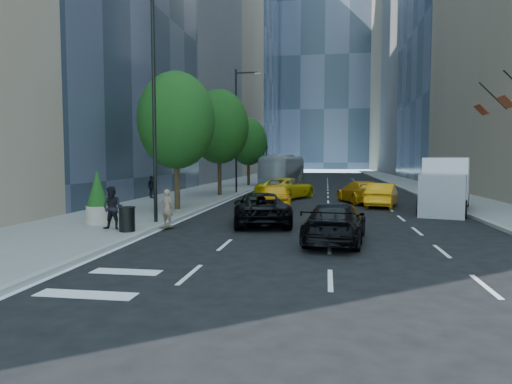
% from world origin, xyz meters
% --- Properties ---
extents(ground, '(160.00, 160.00, 0.00)m').
position_xyz_m(ground, '(0.00, 0.00, 0.00)').
color(ground, black).
rests_on(ground, ground).
extents(sidewalk_left, '(6.00, 120.00, 0.15)m').
position_xyz_m(sidewalk_left, '(-9.00, 30.00, 0.07)').
color(sidewalk_left, slate).
rests_on(sidewalk_left, ground).
extents(sidewalk_right, '(4.00, 120.00, 0.15)m').
position_xyz_m(sidewalk_right, '(10.00, 30.00, 0.07)').
color(sidewalk_right, slate).
rests_on(sidewalk_right, ground).
extents(tower_left_mid, '(20.00, 24.00, 45.00)m').
position_xyz_m(tower_left_mid, '(-22.00, 42.00, 22.50)').
color(tower_left_mid, '#5D5D61').
rests_on(tower_left_mid, ground).
extents(tower_left_end, '(20.00, 28.00, 60.00)m').
position_xyz_m(tower_left_end, '(-22.00, 92.00, 30.00)').
color(tower_left_end, '#2B3643').
rests_on(tower_left_end, ground).
extents(tower_right_far, '(20.00, 24.00, 50.00)m').
position_xyz_m(tower_right_far, '(22.00, 98.00, 25.00)').
color(tower_right_far, gray).
rests_on(tower_right_far, ground).
extents(tower_distant, '(40.00, 20.00, 90.00)m').
position_xyz_m(tower_distant, '(0.00, 120.00, 45.00)').
color(tower_distant, '#2B3643').
rests_on(tower_distant, ground).
extents(lamp_near, '(2.13, 0.22, 10.00)m').
position_xyz_m(lamp_near, '(-6.32, 4.00, 5.81)').
color(lamp_near, black).
rests_on(lamp_near, sidewalk_left).
extents(lamp_far, '(2.13, 0.22, 10.00)m').
position_xyz_m(lamp_far, '(-6.32, 22.00, 5.81)').
color(lamp_far, black).
rests_on(lamp_far, sidewalk_left).
extents(tree_near, '(4.20, 4.20, 7.46)m').
position_xyz_m(tree_near, '(-7.20, 9.00, 4.97)').
color(tree_near, '#2F2312').
rests_on(tree_near, sidewalk_left).
extents(tree_mid, '(4.50, 4.50, 7.99)m').
position_xyz_m(tree_mid, '(-7.20, 19.00, 5.32)').
color(tree_mid, '#2F2312').
rests_on(tree_mid, sidewalk_left).
extents(tree_far, '(3.90, 3.90, 6.92)m').
position_xyz_m(tree_far, '(-7.20, 32.00, 4.62)').
color(tree_far, '#2F2312').
rests_on(tree_far, sidewalk_left).
extents(traffic_signal, '(2.48, 0.53, 5.20)m').
position_xyz_m(traffic_signal, '(-6.40, 40.00, 4.23)').
color(traffic_signal, black).
rests_on(traffic_signal, sidewalk_left).
extents(skateboarder, '(0.66, 0.53, 1.55)m').
position_xyz_m(skateboarder, '(-5.60, 3.00, 0.78)').
color(skateboarder, '#856D53').
rests_on(skateboarder, ground).
extents(black_sedan_lincoln, '(3.33, 5.49, 1.42)m').
position_xyz_m(black_sedan_lincoln, '(-2.00, 5.00, 0.71)').
color(black_sedan_lincoln, black).
rests_on(black_sedan_lincoln, ground).
extents(black_sedan_mercedes, '(2.49, 4.99, 1.39)m').
position_xyz_m(black_sedan_mercedes, '(1.20, 1.00, 0.70)').
color(black_sedan_mercedes, black).
rests_on(black_sedan_mercedes, ground).
extents(taxi_a, '(2.19, 4.63, 1.53)m').
position_xyz_m(taxi_a, '(-2.00, 10.80, 0.76)').
color(taxi_a, '#FFAB0D').
rests_on(taxi_a, ground).
extents(taxi_b, '(2.44, 4.58, 1.44)m').
position_xyz_m(taxi_b, '(4.20, 13.46, 0.72)').
color(taxi_b, '#FF9D0D').
rests_on(taxi_b, ground).
extents(taxi_c, '(4.46, 6.04, 1.53)m').
position_xyz_m(taxi_c, '(-2.00, 18.00, 0.76)').
color(taxi_c, gold).
rests_on(taxi_c, ground).
extents(taxi_d, '(3.35, 5.40, 1.46)m').
position_xyz_m(taxi_d, '(3.11, 15.50, 0.73)').
color(taxi_d, orange).
rests_on(taxi_d, ground).
extents(city_bus, '(3.96, 12.08, 3.30)m').
position_xyz_m(city_bus, '(-3.84, 34.85, 1.65)').
color(city_bus, '#B7BABD').
rests_on(city_bus, ground).
extents(box_truck, '(3.95, 6.56, 2.96)m').
position_xyz_m(box_truck, '(7.28, 11.06, 1.51)').
color(box_truck, white).
rests_on(box_truck, ground).
extents(pedestrian_a, '(0.83, 0.65, 1.69)m').
position_xyz_m(pedestrian_a, '(-7.36, 1.68, 0.99)').
color(pedestrian_a, black).
rests_on(pedestrian_a, sidewalk_left).
extents(pedestrian_b, '(0.97, 0.87, 1.58)m').
position_xyz_m(pedestrian_b, '(-11.20, 15.33, 0.94)').
color(pedestrian_b, black).
rests_on(pedestrian_b, sidewalk_left).
extents(trash_can, '(0.60, 0.60, 0.89)m').
position_xyz_m(trash_can, '(-6.60, 1.31, 0.60)').
color(trash_can, black).
rests_on(trash_can, sidewalk_left).
extents(planter_shrub, '(0.96, 0.96, 2.29)m').
position_xyz_m(planter_shrub, '(-8.68, 3.00, 1.24)').
color(planter_shrub, '#BCAD9B').
rests_on(planter_shrub, sidewalk_left).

